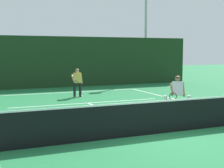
{
  "coord_description": "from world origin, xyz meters",
  "views": [
    {
      "loc": [
        -4.99,
        -8.47,
        2.55
      ],
      "look_at": [
        0.87,
        5.49,
        1.0
      ],
      "focal_mm": 51.8,
      "sensor_mm": 36.0,
      "label": 1
    }
  ],
  "objects_px": {
    "player_near": "(177,94)",
    "player_far": "(77,82)",
    "tennis_ball": "(156,101)",
    "tennis_ball_extra": "(126,112)",
    "light_pole": "(146,26)"
  },
  "relations": [
    {
      "from": "player_near",
      "to": "player_far",
      "type": "height_order",
      "value": "player_far"
    },
    {
      "from": "player_near",
      "to": "tennis_ball_extra",
      "type": "xyz_separation_m",
      "value": [
        -1.69,
        1.24,
        -0.83
      ]
    },
    {
      "from": "light_pole",
      "to": "tennis_ball_extra",
      "type": "bearing_deg",
      "value": -122.11
    },
    {
      "from": "player_near",
      "to": "player_far",
      "type": "xyz_separation_m",
      "value": [
        -2.23,
        6.4,
        0.0
      ]
    },
    {
      "from": "player_far",
      "to": "tennis_ball_extra",
      "type": "height_order",
      "value": "player_far"
    },
    {
      "from": "tennis_ball_extra",
      "to": "light_pole",
      "type": "distance_m",
      "value": 13.94
    },
    {
      "from": "tennis_ball",
      "to": "tennis_ball_extra",
      "type": "height_order",
      "value": "same"
    },
    {
      "from": "player_far",
      "to": "light_pole",
      "type": "relative_size",
      "value": 0.21
    },
    {
      "from": "player_far",
      "to": "tennis_ball_extra",
      "type": "bearing_deg",
      "value": 95.2
    },
    {
      "from": "player_near",
      "to": "tennis_ball",
      "type": "height_order",
      "value": "player_near"
    },
    {
      "from": "player_far",
      "to": "tennis_ball",
      "type": "xyz_separation_m",
      "value": [
        3.17,
        -3.21,
        -0.83
      ]
    },
    {
      "from": "player_far",
      "to": "tennis_ball",
      "type": "relative_size",
      "value": 23.85
    },
    {
      "from": "player_far",
      "to": "light_pole",
      "type": "xyz_separation_m",
      "value": [
        7.56,
        6.02,
        3.66
      ]
    },
    {
      "from": "player_near",
      "to": "light_pole",
      "type": "relative_size",
      "value": 0.21
    },
    {
      "from": "player_near",
      "to": "light_pole",
      "type": "xyz_separation_m",
      "value": [
        5.33,
        12.42,
        3.66
      ]
    }
  ]
}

